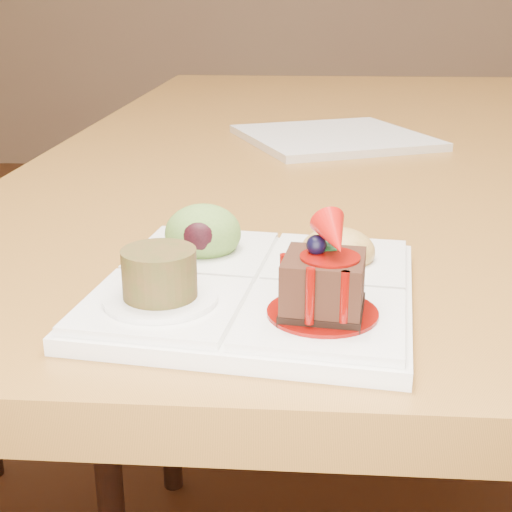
{
  "coord_description": "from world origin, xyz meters",
  "views": [
    {
      "loc": [
        -0.12,
        -1.24,
        0.96
      ],
      "look_at": [
        -0.15,
        -0.75,
        0.79
      ],
      "focal_mm": 50.0,
      "sensor_mm": 36.0,
      "label": 1
    }
  ],
  "objects": [
    {
      "name": "second_plate",
      "position": [
        -0.07,
        -0.11,
        0.76
      ],
      "size": [
        0.34,
        0.34,
        0.01
      ],
      "primitive_type": "cube",
      "rotation": [
        0.0,
        0.0,
        0.4
      ],
      "color": "white",
      "rests_on": "dining_table"
    },
    {
      "name": "sampler_plate",
      "position": [
        -0.15,
        -0.75,
        0.77
      ],
      "size": [
        0.25,
        0.25,
        0.09
      ],
      "rotation": [
        0.0,
        0.0,
        -0.13
      ],
      "color": "white",
      "rests_on": "dining_table"
    },
    {
      "name": "ground",
      "position": [
        0.0,
        0.0,
        0.0
      ],
      "size": [
        6.0,
        6.0,
        0.0
      ],
      "primitive_type": "plane",
      "color": "#562E18"
    },
    {
      "name": "dining_table",
      "position": [
        0.0,
        0.0,
        0.68
      ],
      "size": [
        1.0,
        1.8,
        0.75
      ],
      "color": "#945F26",
      "rests_on": "ground"
    }
  ]
}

